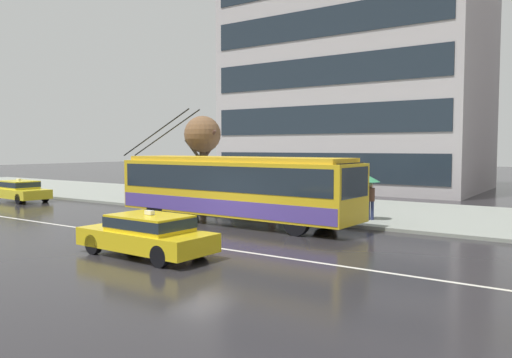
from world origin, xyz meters
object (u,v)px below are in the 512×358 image
(taxi_oncoming_near, at_px, (147,233))
(pedestrian_approaching_curb, at_px, (369,184))
(bus_shelter, at_px, (255,170))
(trolleybus, at_px, (234,187))
(pedestrian_walking_past, at_px, (333,181))
(pedestrian_at_shelter, at_px, (270,178))
(taxi_far_behind, at_px, (20,190))
(street_tree_bare, at_px, (203,137))

(taxi_oncoming_near, height_order, pedestrian_approaching_curb, pedestrian_approaching_curb)
(taxi_oncoming_near, relative_size, bus_shelter, 1.10)
(trolleybus, height_order, pedestrian_walking_past, trolleybus)
(pedestrian_at_shelter, bearing_deg, pedestrian_walking_past, -7.89)
(pedestrian_approaching_curb, bearing_deg, trolleybus, -146.08)
(taxi_far_behind, xyz_separation_m, pedestrian_at_shelter, (15.35, 4.33, 1.06))
(bus_shelter, bearing_deg, street_tree_bare, -167.46)
(trolleybus, height_order, bus_shelter, trolleybus)
(trolleybus, relative_size, taxi_oncoming_near, 2.82)
(bus_shelter, relative_size, pedestrian_walking_past, 2.05)
(pedestrian_walking_past, bearing_deg, trolleybus, -132.60)
(taxi_oncoming_near, relative_size, pedestrian_walking_past, 2.26)
(taxi_far_behind, distance_m, pedestrian_approaching_curb, 21.21)
(trolleybus, relative_size, street_tree_bare, 2.61)
(bus_shelter, distance_m, pedestrian_approaching_curb, 6.47)
(bus_shelter, height_order, street_tree_bare, street_tree_bare)
(trolleybus, bearing_deg, pedestrian_walking_past, 47.40)
(pedestrian_at_shelter, height_order, pedestrian_approaching_curb, pedestrian_at_shelter)
(pedestrian_walking_past, height_order, street_tree_bare, street_tree_bare)
(pedestrian_at_shelter, bearing_deg, taxi_far_behind, -164.26)
(taxi_far_behind, height_order, bus_shelter, bus_shelter)
(bus_shelter, bearing_deg, pedestrian_at_shelter, -3.18)
(pedestrian_at_shelter, xyz_separation_m, pedestrian_approaching_curb, (5.50, -0.62, -0.05))
(pedestrian_walking_past, bearing_deg, street_tree_bare, -179.28)
(trolleybus, xyz_separation_m, pedestrian_approaching_curb, (4.86, 3.27, 0.12))
(taxi_oncoming_near, bearing_deg, bus_shelter, 107.65)
(street_tree_bare, bearing_deg, pedestrian_walking_past, 0.72)
(taxi_oncoming_near, distance_m, bus_shelter, 11.37)
(taxi_far_behind, distance_m, taxi_oncoming_near, 18.95)
(street_tree_bare, bearing_deg, trolleybus, -35.64)
(pedestrian_at_shelter, relative_size, pedestrian_walking_past, 1.03)
(bus_shelter, bearing_deg, pedestrian_approaching_curb, -5.94)
(trolleybus, bearing_deg, taxi_oncoming_near, -74.79)
(taxi_oncoming_near, bearing_deg, taxi_far_behind, 160.34)
(trolleybus, height_order, pedestrian_at_shelter, trolleybus)
(trolleybus, xyz_separation_m, taxi_far_behind, (-16.00, -0.44, -0.89))
(street_tree_bare, bearing_deg, pedestrian_approaching_curb, -0.02)
(taxi_far_behind, bearing_deg, pedestrian_walking_past, 11.28)
(pedestrian_at_shelter, relative_size, street_tree_bare, 0.42)
(pedestrian_at_shelter, distance_m, pedestrian_approaching_curb, 5.54)
(pedestrian_at_shelter, height_order, pedestrian_walking_past, pedestrian_at_shelter)
(trolleybus, relative_size, pedestrian_approaching_curb, 6.49)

